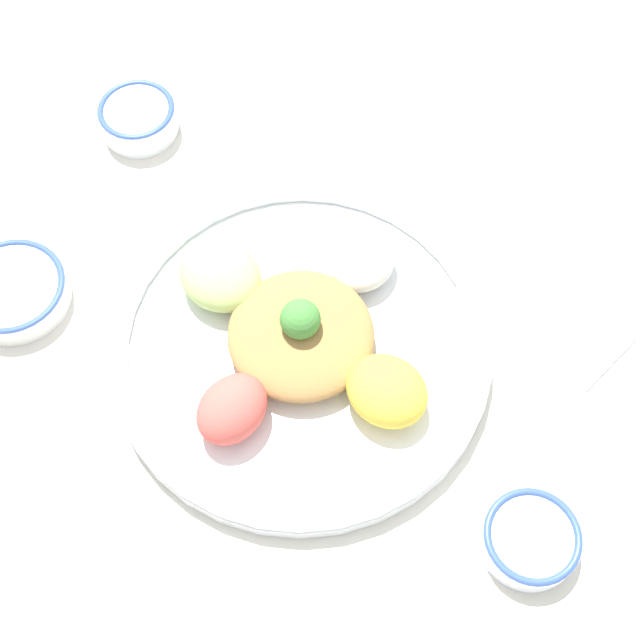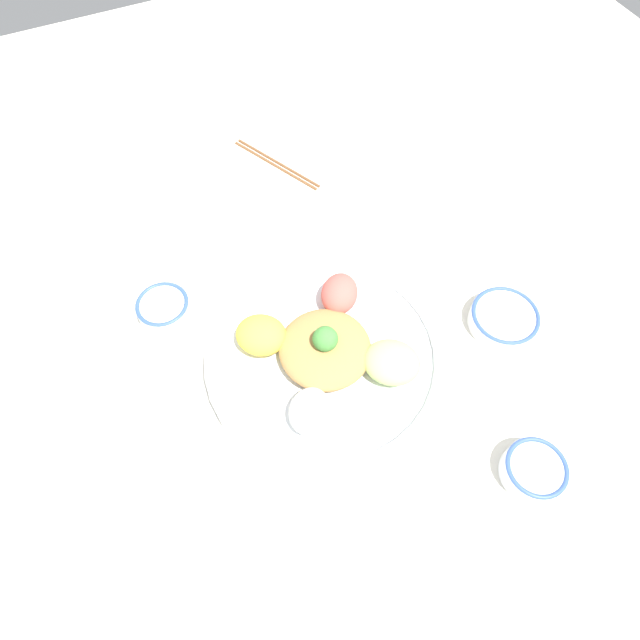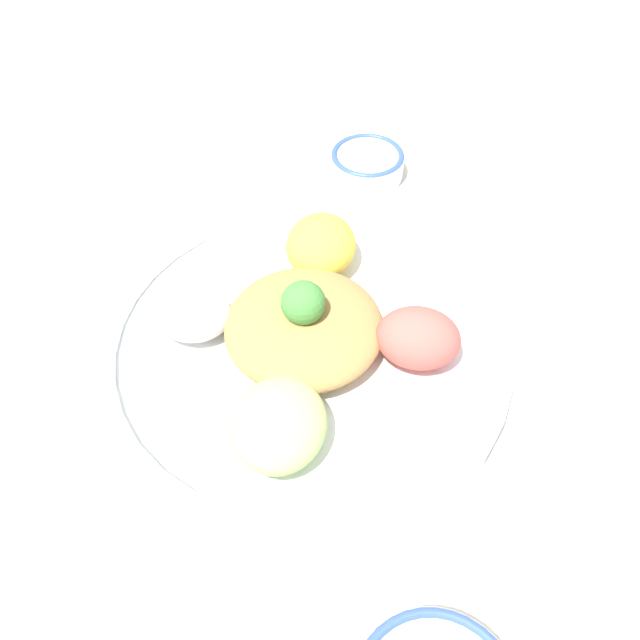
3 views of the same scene
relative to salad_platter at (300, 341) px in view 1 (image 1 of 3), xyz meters
The scene contains 6 objects.
ground_plane 0.03m from the salad_platter, ahead, with size 2.40×2.40×0.00m, color silver.
salad_platter is the anchor object (origin of this frame).
sauce_bowl_red 0.36m from the salad_platter, 123.37° to the left, with size 0.09×0.09×0.04m.
rice_bowl_blue 0.32m from the salad_platter, 168.46° to the left, with size 0.12×0.12×0.03m.
sauce_bowl_dark 0.30m from the salad_platter, 43.18° to the right, with size 0.09×0.09×0.03m.
serving_spoon_main 0.36m from the salad_platter, ahead, with size 0.11×0.11×0.01m.
Camera 1 is at (0.01, -0.41, 0.86)m, focal length 50.00 mm.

